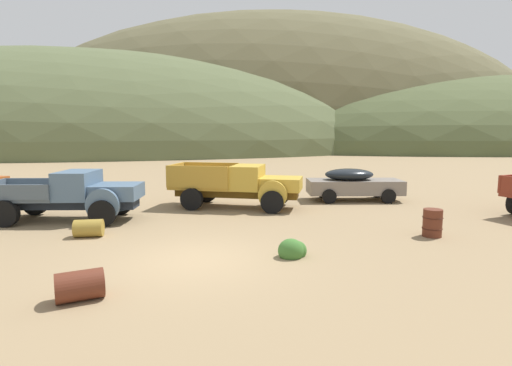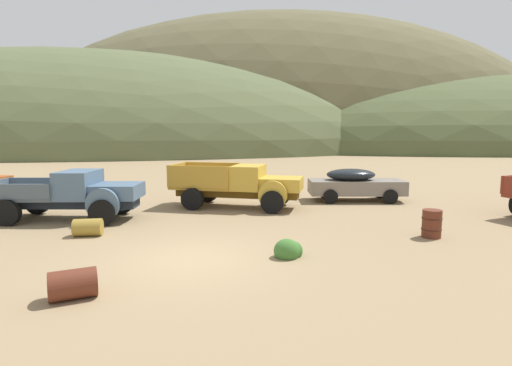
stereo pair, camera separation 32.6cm
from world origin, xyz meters
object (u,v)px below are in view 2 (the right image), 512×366
object	(u,v)px
truck_faded_yellow	(245,185)
oil_drum_foreground	(432,224)
truck_chalk_blue	(78,194)
oil_drum_tipped	(73,284)
oil_drum_by_truck	(88,227)
car_primer_gray	(359,184)

from	to	relation	value
truck_faded_yellow	oil_drum_foreground	distance (m)	7.95
truck_chalk_blue	oil_drum_foreground	bearing A→B (deg)	-11.98
oil_drum_tipped	truck_chalk_blue	bearing A→B (deg)	107.13
oil_drum_by_truck	oil_drum_foreground	size ratio (longest dim) A/B	1.01
truck_chalk_blue	truck_faded_yellow	bearing A→B (deg)	20.76
oil_drum_tipped	car_primer_gray	bearing A→B (deg)	47.35
truck_faded_yellow	oil_drum_by_truck	world-z (taller)	truck_faded_yellow
car_primer_gray	oil_drum_by_truck	bearing A→B (deg)	-147.58
car_primer_gray	oil_drum_tipped	distance (m)	14.52
truck_faded_yellow	truck_chalk_blue	bearing A→B (deg)	-146.79
truck_faded_yellow	car_primer_gray	xyz separation A→B (m)	(5.64, 1.23, -0.19)
oil_drum_tipped	oil_drum_foreground	distance (m)	10.50
truck_chalk_blue	car_primer_gray	distance (m)	12.56
truck_faded_yellow	oil_drum_tipped	size ratio (longest dim) A/B	5.65
car_primer_gray	oil_drum_tipped	size ratio (longest dim) A/B	4.61
truck_chalk_blue	oil_drum_by_truck	size ratio (longest dim) A/B	6.43
oil_drum_tipped	oil_drum_foreground	world-z (taller)	oil_drum_foreground
truck_chalk_blue	truck_faded_yellow	size ratio (longest dim) A/B	0.96
car_primer_gray	oil_drum_by_truck	distance (m)	12.42
truck_chalk_blue	truck_faded_yellow	world-z (taller)	truck_faded_yellow
truck_faded_yellow	oil_drum_foreground	world-z (taller)	truck_faded_yellow
truck_chalk_blue	car_primer_gray	size ratio (longest dim) A/B	1.18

